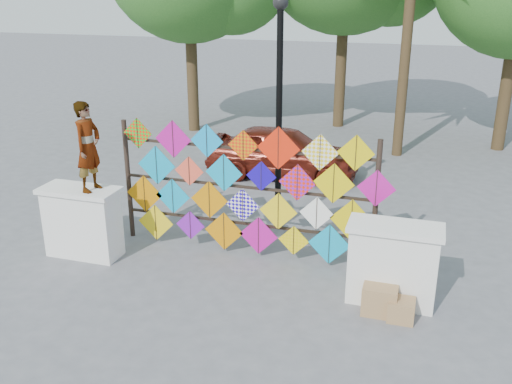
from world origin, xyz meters
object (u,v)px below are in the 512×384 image
Objects in this scene: kite_rack at (247,191)px; lamppost at (279,95)px; vendor_woman at (88,147)px; sedan at (283,152)px.

lamppost is at bearing 80.40° from kite_rack.
vendor_woman reaches higher than sedan.
kite_rack is 4.50m from sedan.
kite_rack is at bearing -175.72° from sedan.
kite_rack is 1.11× the size of lamppost.
lamppost is at bearing -46.60° from vendor_woman.
sedan is (1.99, 5.37, -1.40)m from vendor_woman.
lamppost reaches higher than sedan.
kite_rack is 2.81m from vendor_woman.
kite_rack is at bearing -99.60° from lamppost.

